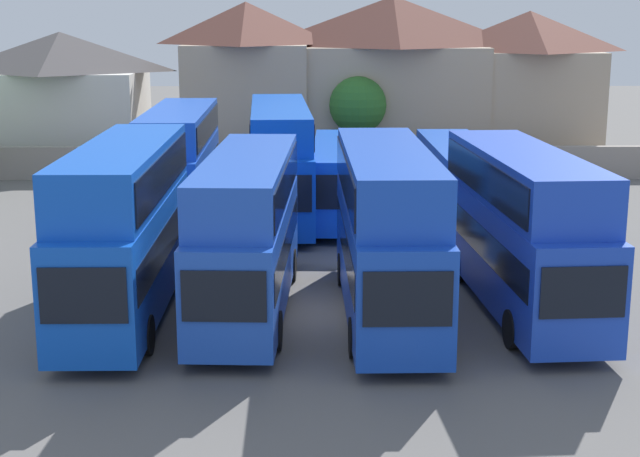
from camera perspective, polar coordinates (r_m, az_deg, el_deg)
ground at (r=46.38m, az=-0.14°, el=1.81°), size 140.00×140.00×0.00m
depot_boundary_wall at (r=51.69m, az=-0.18°, el=4.00°), size 56.00×0.50×1.80m
bus_1 at (r=28.78m, az=-11.73°, el=0.44°), size 2.60×11.04×5.19m
bus_2 at (r=28.70m, az=-4.40°, el=0.21°), size 2.87×11.11×4.79m
bus_3 at (r=28.09m, az=4.05°, el=0.26°), size 2.72×11.00×5.08m
bus_4 at (r=29.34m, az=12.14°, el=0.39°), size 3.22×10.92×4.93m
bus_5 at (r=42.15m, az=-8.50°, el=4.29°), size 2.83×11.21×4.84m
bus_6 at (r=41.33m, az=-2.44°, el=4.40°), size 3.09×11.91×5.04m
bus_7 at (r=41.51m, az=1.39°, el=3.16°), size 2.86×10.42×3.35m
bus_8 at (r=42.03m, az=8.44°, el=3.13°), size 2.71×11.20×3.32m
house_terrace_left at (r=59.00m, az=-15.29°, el=7.70°), size 9.80×7.24×7.81m
house_terrace_centre at (r=56.90m, az=-4.45°, el=8.82°), size 7.53×6.81×9.55m
house_terrace_right at (r=57.57m, az=4.38°, el=9.05°), size 11.40×7.40×9.88m
house_terrace_far_right at (r=58.70m, az=12.41°, el=8.43°), size 8.37×6.83×9.02m
tree_behind_wall at (r=53.87m, az=2.31°, el=7.41°), size 3.26×3.26×5.43m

